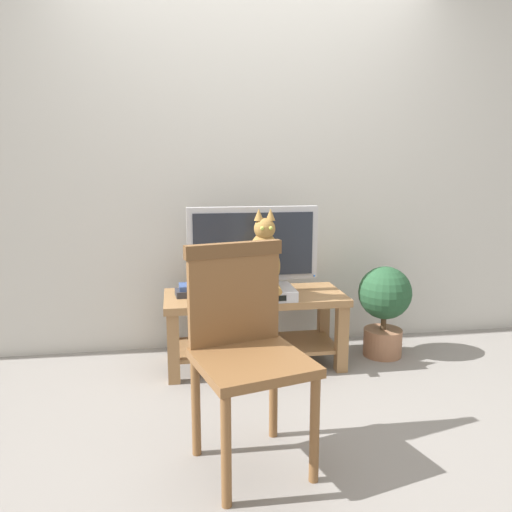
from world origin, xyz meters
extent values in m
plane|color=gray|center=(0.00, 0.00, 0.00)|extent=(12.00, 12.00, 0.00)
cube|color=beige|center=(0.00, 0.92, 1.40)|extent=(7.00, 0.12, 2.80)
cube|color=olive|center=(-0.02, 0.47, 0.44)|extent=(1.12, 0.48, 0.04)
cube|color=olive|center=(-0.53, 0.28, 0.21)|extent=(0.07, 0.07, 0.42)
cube|color=olive|center=(0.49, 0.28, 0.21)|extent=(0.07, 0.07, 0.42)
cube|color=olive|center=(-0.53, 0.66, 0.21)|extent=(0.07, 0.07, 0.42)
cube|color=olive|center=(0.49, 0.66, 0.21)|extent=(0.07, 0.07, 0.42)
cube|color=olive|center=(-0.02, 0.47, 0.13)|extent=(1.02, 0.40, 0.02)
cube|color=#B7B7BC|center=(-0.02, 0.53, 0.48)|extent=(0.34, 0.20, 0.03)
cube|color=#B7B7BC|center=(-0.02, 0.53, 0.52)|extent=(0.06, 0.04, 0.05)
cube|color=#B7B7BC|center=(-0.02, 0.53, 0.78)|extent=(0.82, 0.05, 0.47)
cube|color=#232833|center=(-0.02, 0.50, 0.78)|extent=(0.75, 0.01, 0.40)
sphere|color=#2672F2|center=(0.37, 0.50, 0.56)|extent=(0.01, 0.01, 0.01)
cube|color=#BCBCC1|center=(0.02, 0.38, 0.50)|extent=(0.37, 0.29, 0.06)
cube|color=black|center=(0.02, 0.23, 0.50)|extent=(0.22, 0.01, 0.03)
ellipsoid|color=olive|center=(0.02, 0.38, 0.66)|extent=(0.21, 0.27, 0.27)
ellipsoid|color=olive|center=(0.02, 0.34, 0.75)|extent=(0.17, 0.18, 0.24)
sphere|color=olive|center=(0.02, 0.33, 0.90)|extent=(0.13, 0.13, 0.13)
cone|color=olive|center=(-0.02, 0.33, 0.98)|extent=(0.06, 0.06, 0.07)
cone|color=olive|center=(0.05, 0.33, 0.98)|extent=(0.06, 0.06, 0.07)
sphere|color=#B2C64C|center=(-0.01, 0.27, 0.91)|extent=(0.02, 0.02, 0.02)
sphere|color=#B2C64C|center=(0.04, 0.27, 0.91)|extent=(0.02, 0.02, 0.02)
cylinder|color=olive|center=(0.08, 0.28, 0.55)|extent=(0.06, 0.22, 0.04)
cylinder|color=brown|center=(-0.34, -0.85, 0.23)|extent=(0.04, 0.04, 0.45)
cylinder|color=brown|center=(0.02, -0.76, 0.23)|extent=(0.04, 0.04, 0.45)
cylinder|color=brown|center=(-0.44, -0.49, 0.23)|extent=(0.04, 0.04, 0.45)
cylinder|color=brown|center=(-0.07, -0.39, 0.23)|extent=(0.04, 0.04, 0.45)
cube|color=brown|center=(-0.21, -0.62, 0.47)|extent=(0.53, 0.53, 0.04)
cube|color=brown|center=(-0.26, -0.43, 0.72)|extent=(0.41, 0.14, 0.45)
cube|color=brown|center=(-0.26, -0.43, 0.91)|extent=(0.43, 0.15, 0.06)
cube|color=#2D2D33|center=(-0.40, 0.50, 0.49)|extent=(0.22, 0.15, 0.04)
cube|color=#33477A|center=(-0.41, 0.51, 0.52)|extent=(0.16, 0.14, 0.03)
cylinder|color=#9E6B4C|center=(0.85, 0.48, 0.09)|extent=(0.25, 0.25, 0.18)
cylinder|color=#332319|center=(0.85, 0.48, 0.17)|extent=(0.23, 0.23, 0.02)
cylinder|color=#4C3823|center=(0.85, 0.48, 0.24)|extent=(0.04, 0.04, 0.11)
sphere|color=#234C2D|center=(0.85, 0.48, 0.43)|extent=(0.35, 0.35, 0.35)
camera|label=1|loc=(-0.51, -2.54, 1.27)|focal=35.19mm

